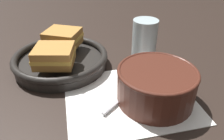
% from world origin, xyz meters
% --- Properties ---
extents(ground_plane, '(4.00, 4.00, 0.00)m').
position_xyz_m(ground_plane, '(0.00, 0.00, 0.00)').
color(ground_plane, black).
extents(napkin, '(0.32, 0.28, 0.00)m').
position_xyz_m(napkin, '(0.01, -0.06, 0.00)').
color(napkin, white).
rests_on(napkin, ground_plane).
extents(soup_bowl, '(0.17, 0.17, 0.08)m').
position_xyz_m(soup_bowl, '(0.06, -0.09, 0.05)').
color(soup_bowl, '#4C2319').
rests_on(soup_bowl, ground_plane).
extents(spoon, '(0.15, 0.10, 0.01)m').
position_xyz_m(spoon, '(0.03, -0.04, 0.01)').
color(spoon, '#B7B7BC').
rests_on(spoon, napkin).
extents(skillet, '(0.26, 0.26, 0.04)m').
position_xyz_m(skillet, '(-0.12, 0.13, 0.02)').
color(skillet, black).
rests_on(skillet, ground_plane).
extents(sandwich_near_left, '(0.13, 0.13, 0.05)m').
position_xyz_m(sandwich_near_left, '(-0.10, 0.19, 0.06)').
color(sandwich_near_left, '#B27A38').
rests_on(sandwich_near_left, skillet).
extents(sandwich_near_right, '(0.12, 0.12, 0.05)m').
position_xyz_m(sandwich_near_right, '(-0.14, 0.08, 0.06)').
color(sandwich_near_right, '#B27A38').
rests_on(sandwich_near_right, skillet).
extents(drinking_glass, '(0.07, 0.07, 0.12)m').
position_xyz_m(drinking_glass, '(0.13, 0.10, 0.06)').
color(drinking_glass, silver).
rests_on(drinking_glass, ground_plane).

